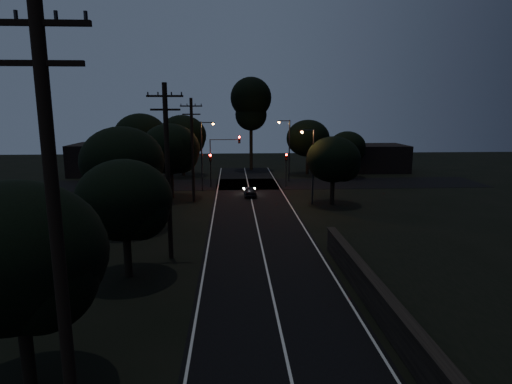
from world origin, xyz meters
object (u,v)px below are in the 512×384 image
streetlight_b (288,146)px  streetlight_c (312,161)px  tall_pine (251,103)px  streetlight_a (203,151)px  signal_left (211,164)px  utility_pole_mid (168,170)px  signal_right (286,164)px  utility_pole_far (192,149)px  signal_mast (224,152)px  utility_pole_near (58,253)px  car (250,191)px

streetlight_b → streetlight_c: size_ratio=1.07×
tall_pine → streetlight_a: bearing=-110.4°
tall_pine → signal_left: 17.64m
utility_pole_mid → signal_right: utility_pole_mid is taller
signal_right → streetlight_a: 10.26m
streetlight_c → streetlight_a: bearing=144.3°
utility_pole_far → tall_pine: tall_pine is taller
utility_pole_far → streetlight_a: bearing=83.4°
utility_pole_far → signal_mast: (3.09, 7.99, -1.15)m
utility_pole_near → streetlight_a: size_ratio=1.50×
tall_pine → utility_pole_near: bearing=-97.0°
utility_pole_mid → signal_left: bearing=86.8°
utility_pole_mid → signal_left: (1.40, 24.99, -2.90)m
utility_pole_far → signal_right: 13.53m
utility_pole_far → signal_right: size_ratio=2.56×
streetlight_a → signal_mast: bearing=39.8°
utility_pole_mid → streetlight_c: (11.83, 15.00, -1.39)m
car → streetlight_a: bearing=-36.0°
utility_pole_far → signal_mast: size_ratio=1.68×
signal_left → streetlight_b: bearing=22.0°
utility_pole_near → streetlight_a: bearing=89.0°
utility_pole_far → streetlight_c: bearing=-9.6°
utility_pole_near → signal_right: bearing=75.8°
tall_pine → streetlight_c: (4.83, -25.00, -5.87)m
utility_pole_far → streetlight_c: utility_pole_far is taller
utility_pole_far → signal_right: (10.60, 7.99, -2.65)m
signal_left → streetlight_b: 10.84m
utility_pole_near → streetlight_b: size_ratio=1.50×
signal_mast → signal_right: bearing=-0.0°
signal_right → streetlight_c: (1.23, -9.99, 1.51)m
signal_left → signal_mast: size_ratio=0.66×
streetlight_a → signal_right: bearing=11.3°
utility_pole_near → utility_pole_mid: utility_pole_near is taller
tall_pine → signal_right: 17.11m
tall_pine → signal_mast: tall_pine is taller
utility_pole_mid → streetlight_c: size_ratio=1.47×
signal_right → signal_mast: bearing=180.0°
utility_pole_near → streetlight_b: utility_pole_near is taller
utility_pole_mid → car: utility_pole_mid is taller
utility_pole_near → utility_pole_mid: (0.00, 17.00, -0.51)m
utility_pole_far → streetlight_b: utility_pole_far is taller
signal_left → signal_mast: 2.26m
utility_pole_far → car: 8.05m
signal_left → signal_mast: (1.69, 0.00, 1.50)m
utility_pole_far → streetlight_b: bearing=46.7°
tall_pine → utility_pole_mid: bearing=-99.9°
tall_pine → signal_left: (-5.60, -15.01, -7.39)m
utility_pole_mid → signal_left: utility_pole_mid is taller
car → tall_pine: bearing=-93.6°
utility_pole_mid → tall_pine: 40.85m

